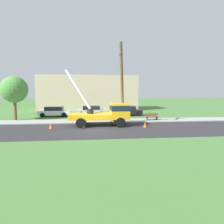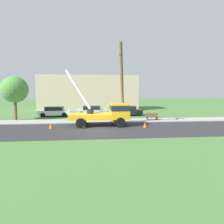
{
  "view_description": "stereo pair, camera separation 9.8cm",
  "coord_description": "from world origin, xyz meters",
  "px_view_note": "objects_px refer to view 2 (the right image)",
  "views": [
    {
      "loc": [
        -0.41,
        -19.26,
        3.78
      ],
      "look_at": [
        1.89,
        2.34,
        1.43
      ],
      "focal_mm": 33.04,
      "sensor_mm": 36.0,
      "label": 1
    },
    {
      "loc": [
        -0.31,
        -19.27,
        3.78
      ],
      "look_at": [
        1.89,
        2.34,
        1.43
      ],
      "focal_mm": 33.04,
      "sensor_mm": 36.0,
      "label": 2
    }
  ],
  "objects_px": {
    "traffic_cone_ahead": "(145,125)",
    "traffic_cone_curbside": "(115,121)",
    "leaning_utility_pole": "(122,84)",
    "parked_sedan_silver": "(92,111)",
    "traffic_cone_behind": "(51,126)",
    "parked_sedan_white": "(55,111)",
    "roadside_tree_near": "(15,90)",
    "parked_sedan_black": "(127,111)",
    "utility_truck": "(107,112)",
    "park_bench": "(152,117)"
  },
  "relations": [
    {
      "from": "parked_sedan_white",
      "to": "parked_sedan_black",
      "type": "relative_size",
      "value": 0.99
    },
    {
      "from": "traffic_cone_ahead",
      "to": "traffic_cone_curbside",
      "type": "xyz_separation_m",
      "value": [
        -2.75,
        2.45,
        0.0
      ]
    },
    {
      "from": "park_bench",
      "to": "leaning_utility_pole",
      "type": "bearing_deg",
      "value": -145.66
    },
    {
      "from": "leaning_utility_pole",
      "to": "traffic_cone_curbside",
      "type": "relative_size",
      "value": 15.27
    },
    {
      "from": "traffic_cone_behind",
      "to": "traffic_cone_curbside",
      "type": "bearing_deg",
      "value": 17.3
    },
    {
      "from": "parked_sedan_silver",
      "to": "park_bench",
      "type": "bearing_deg",
      "value": -38.7
    },
    {
      "from": "traffic_cone_behind",
      "to": "traffic_cone_curbside",
      "type": "xyz_separation_m",
      "value": [
        6.61,
        2.06,
        0.0
      ]
    },
    {
      "from": "parked_sedan_black",
      "to": "park_bench",
      "type": "bearing_deg",
      "value": -66.47
    },
    {
      "from": "utility_truck",
      "to": "leaning_utility_pole",
      "type": "relative_size",
      "value": 0.79
    },
    {
      "from": "utility_truck",
      "to": "traffic_cone_behind",
      "type": "xyz_separation_m",
      "value": [
        -5.65,
        -1.05,
        -1.13
      ]
    },
    {
      "from": "traffic_cone_ahead",
      "to": "traffic_cone_curbside",
      "type": "height_order",
      "value": "same"
    },
    {
      "from": "traffic_cone_behind",
      "to": "roadside_tree_near",
      "type": "distance_m",
      "value": 8.85
    },
    {
      "from": "traffic_cone_ahead",
      "to": "roadside_tree_near",
      "type": "height_order",
      "value": "roadside_tree_near"
    },
    {
      "from": "leaning_utility_pole",
      "to": "parked_sedan_silver",
      "type": "bearing_deg",
      "value": 110.02
    },
    {
      "from": "park_bench",
      "to": "parked_sedan_white",
      "type": "bearing_deg",
      "value": 157.87
    },
    {
      "from": "roadside_tree_near",
      "to": "traffic_cone_curbside",
      "type": "bearing_deg",
      "value": -18.46
    },
    {
      "from": "parked_sedan_white",
      "to": "roadside_tree_near",
      "type": "bearing_deg",
      "value": -142.3
    },
    {
      "from": "leaning_utility_pole",
      "to": "traffic_cone_behind",
      "type": "xyz_separation_m",
      "value": [
        -7.24,
        -1.29,
        -4.09
      ]
    },
    {
      "from": "traffic_cone_ahead",
      "to": "parked_sedan_silver",
      "type": "bearing_deg",
      "value": 116.96
    },
    {
      "from": "leaning_utility_pole",
      "to": "parked_sedan_silver",
      "type": "height_order",
      "value": "leaning_utility_pole"
    },
    {
      "from": "utility_truck",
      "to": "parked_sedan_black",
      "type": "distance_m",
      "value": 8.98
    },
    {
      "from": "parked_sedan_silver",
      "to": "leaning_utility_pole",
      "type": "bearing_deg",
      "value": -69.98
    },
    {
      "from": "leaning_utility_pole",
      "to": "traffic_cone_behind",
      "type": "relative_size",
      "value": 15.27
    },
    {
      "from": "utility_truck",
      "to": "traffic_cone_ahead",
      "type": "xyz_separation_m",
      "value": [
        3.71,
        -1.44,
        -1.13
      ]
    },
    {
      "from": "leaning_utility_pole",
      "to": "park_bench",
      "type": "distance_m",
      "value": 6.41
    },
    {
      "from": "park_bench",
      "to": "roadside_tree_near",
      "type": "bearing_deg",
      "value": 173.54
    },
    {
      "from": "traffic_cone_ahead",
      "to": "parked_sedan_white",
      "type": "xyz_separation_m",
      "value": [
        -10.57,
        9.69,
        0.43
      ]
    },
    {
      "from": "park_bench",
      "to": "parked_sedan_silver",
      "type": "bearing_deg",
      "value": 141.3
    },
    {
      "from": "traffic_cone_ahead",
      "to": "traffic_cone_behind",
      "type": "distance_m",
      "value": 9.37
    },
    {
      "from": "traffic_cone_ahead",
      "to": "park_bench",
      "type": "xyz_separation_m",
      "value": [
        2.07,
        4.55,
        0.18
      ]
    },
    {
      "from": "leaning_utility_pole",
      "to": "parked_sedan_silver",
      "type": "xyz_separation_m",
      "value": [
        -3.21,
        8.8,
        -3.66
      ]
    },
    {
      "from": "leaning_utility_pole",
      "to": "parked_sedan_silver",
      "type": "relative_size",
      "value": 1.93
    },
    {
      "from": "parked_sedan_black",
      "to": "roadside_tree_near",
      "type": "distance_m",
      "value": 15.27
    },
    {
      "from": "leaning_utility_pole",
      "to": "park_bench",
      "type": "height_order",
      "value": "leaning_utility_pole"
    },
    {
      "from": "leaning_utility_pole",
      "to": "parked_sedan_white",
      "type": "xyz_separation_m",
      "value": [
        -8.44,
        8.01,
        -3.66
      ]
    },
    {
      "from": "traffic_cone_curbside",
      "to": "parked_sedan_black",
      "type": "relative_size",
      "value": 0.13
    },
    {
      "from": "roadside_tree_near",
      "to": "leaning_utility_pole",
      "type": "bearing_deg",
      "value": -20.7
    },
    {
      "from": "traffic_cone_curbside",
      "to": "parked_sedan_silver",
      "type": "distance_m",
      "value": 8.45
    },
    {
      "from": "parked_sedan_white",
      "to": "parked_sedan_silver",
      "type": "relative_size",
      "value": 1.0
    },
    {
      "from": "parked_sedan_silver",
      "to": "parked_sedan_white",
      "type": "bearing_deg",
      "value": -171.39
    },
    {
      "from": "utility_truck",
      "to": "park_bench",
      "type": "relative_size",
      "value": 4.23
    },
    {
      "from": "traffic_cone_ahead",
      "to": "park_bench",
      "type": "height_order",
      "value": "park_bench"
    },
    {
      "from": "traffic_cone_ahead",
      "to": "traffic_cone_behind",
      "type": "height_order",
      "value": "same"
    },
    {
      "from": "traffic_cone_ahead",
      "to": "roadside_tree_near",
      "type": "bearing_deg",
      "value": 156.38
    },
    {
      "from": "parked_sedan_white",
      "to": "roadside_tree_near",
      "type": "relative_size",
      "value": 0.81
    },
    {
      "from": "parked_sedan_black",
      "to": "roadside_tree_near",
      "type": "xyz_separation_m",
      "value": [
        -14.61,
        -3.19,
        3.09
      ]
    },
    {
      "from": "leaning_utility_pole",
      "to": "roadside_tree_near",
      "type": "relative_size",
      "value": 1.56
    },
    {
      "from": "parked_sedan_white",
      "to": "parked_sedan_black",
      "type": "xyz_separation_m",
      "value": [
        10.42,
        -0.04,
        0.0
      ]
    },
    {
      "from": "traffic_cone_ahead",
      "to": "parked_sedan_black",
      "type": "xyz_separation_m",
      "value": [
        -0.15,
        9.65,
        0.43
      ]
    },
    {
      "from": "traffic_cone_behind",
      "to": "parked_sedan_black",
      "type": "height_order",
      "value": "parked_sedan_black"
    }
  ]
}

